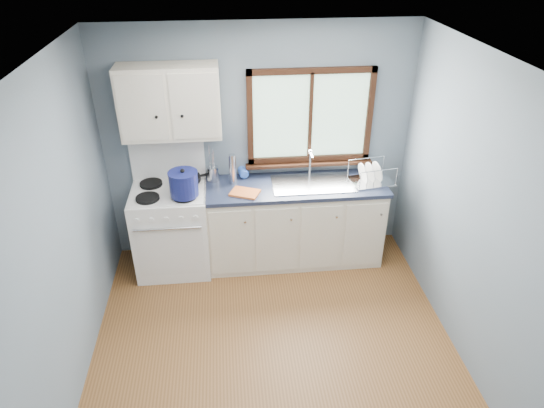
{
  "coord_description": "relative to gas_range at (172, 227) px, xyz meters",
  "views": [
    {
      "loc": [
        -0.34,
        -2.89,
        3.29
      ],
      "look_at": [
        0.05,
        0.9,
        1.05
      ],
      "focal_mm": 32.0,
      "sensor_mm": 36.0,
      "label": 1
    }
  ],
  "objects": [
    {
      "name": "floor",
      "position": [
        0.95,
        -1.47,
        -0.5
      ],
      "size": [
        3.2,
        3.6,
        0.02
      ],
      "primitive_type": "cube",
      "color": "brown",
      "rests_on": "ground"
    },
    {
      "name": "ceiling",
      "position": [
        0.95,
        -1.47,
        2.02
      ],
      "size": [
        3.2,
        3.6,
        0.02
      ],
      "primitive_type": "cube",
      "color": "white",
      "rests_on": "wall_back"
    },
    {
      "name": "wall_back",
      "position": [
        0.95,
        0.34,
        0.76
      ],
      "size": [
        3.2,
        0.02,
        2.5
      ],
      "primitive_type": "cube",
      "color": "slate",
      "rests_on": "ground"
    },
    {
      "name": "wall_left",
      "position": [
        -0.66,
        -1.47,
        0.76
      ],
      "size": [
        0.02,
        3.6,
        2.5
      ],
      "primitive_type": "cube",
      "color": "slate",
      "rests_on": "ground"
    },
    {
      "name": "wall_right",
      "position": [
        2.56,
        -1.47,
        0.76
      ],
      "size": [
        0.02,
        3.6,
        2.5
      ],
      "primitive_type": "cube",
      "color": "slate",
      "rests_on": "ground"
    },
    {
      "name": "gas_range",
      "position": [
        0.0,
        0.0,
        0.0
      ],
      "size": [
        0.76,
        0.69,
        1.36
      ],
      "color": "white",
      "rests_on": "floor"
    },
    {
      "name": "base_cabinets",
      "position": [
        1.31,
        0.02,
        -0.08
      ],
      "size": [
        1.85,
        0.6,
        0.88
      ],
      "color": "beige",
      "rests_on": "floor"
    },
    {
      "name": "countertop",
      "position": [
        1.31,
        0.02,
        0.41
      ],
      "size": [
        1.89,
        0.64,
        0.04
      ],
      "primitive_type": "cube",
      "color": "#161D2F",
      "rests_on": "base_cabinets"
    },
    {
      "name": "sink",
      "position": [
        1.49,
        0.02,
        0.37
      ],
      "size": [
        0.84,
        0.46,
        0.44
      ],
      "color": "silver",
      "rests_on": "countertop"
    },
    {
      "name": "window",
      "position": [
        1.48,
        0.3,
        0.98
      ],
      "size": [
        1.36,
        0.1,
        1.03
      ],
      "color": "#9EC6A8",
      "rests_on": "wall_back"
    },
    {
      "name": "upper_cabinets",
      "position": [
        0.1,
        0.15,
        1.31
      ],
      "size": [
        0.95,
        0.35,
        0.7
      ],
      "color": "beige",
      "rests_on": "wall_back"
    },
    {
      "name": "skillet",
      "position": [
        0.2,
        0.14,
        0.49
      ],
      "size": [
        0.44,
        0.35,
        0.06
      ],
      "rotation": [
        0.0,
        0.0,
        0.34
      ],
      "color": "black",
      "rests_on": "gas_range"
    },
    {
      "name": "stockpot",
      "position": [
        0.18,
        -0.15,
        0.59
      ],
      "size": [
        0.32,
        0.32,
        0.28
      ],
      "rotation": [
        0.0,
        0.0,
        0.1
      ],
      "color": "navy",
      "rests_on": "gas_range"
    },
    {
      "name": "utensil_crock",
      "position": [
        0.46,
        0.2,
        0.51
      ],
      "size": [
        0.16,
        0.16,
        0.4
      ],
      "rotation": [
        0.0,
        0.0,
        0.28
      ],
      "color": "silver",
      "rests_on": "countertop"
    },
    {
      "name": "thermos",
      "position": [
        0.66,
        0.12,
        0.59
      ],
      "size": [
        0.09,
        0.09,
        0.32
      ],
      "primitive_type": "cylinder",
      "rotation": [
        0.0,
        0.0,
        0.3
      ],
      "color": "silver",
      "rests_on": "countertop"
    },
    {
      "name": "soap_bottle",
      "position": [
        0.79,
        0.19,
        0.56
      ],
      "size": [
        0.12,
        0.12,
        0.26
      ],
      "primitive_type": "imported",
      "rotation": [
        0.0,
        0.0,
        0.17
      ],
      "color": "blue",
      "rests_on": "countertop"
    },
    {
      "name": "dish_towel",
      "position": [
        0.77,
        -0.12,
        0.44
      ],
      "size": [
        0.33,
        0.29,
        0.02
      ],
      "primitive_type": "cube",
      "rotation": [
        0.0,
        0.0,
        -0.41
      ],
      "color": "#C86029",
      "rests_on": "countertop"
    },
    {
      "name": "dish_rack",
      "position": [
        2.09,
        0.0,
        0.48
      ],
      "size": [
        0.47,
        0.39,
        0.22
      ],
      "rotation": [
        0.0,
        0.0,
        0.16
      ],
      "color": "silver",
      "rests_on": "countertop"
    }
  ]
}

